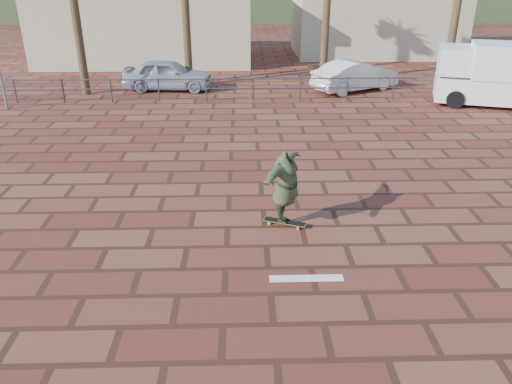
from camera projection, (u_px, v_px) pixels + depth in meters
ground at (266, 246)px, 10.47m from camera, size 120.00×120.00×0.00m
paint_stripe at (306, 278)px, 9.40m from camera, size 1.40×0.22×0.01m
guardrail at (253, 85)px, 21.07m from camera, size 24.06×0.06×1.00m
building_west at (148, 21)px, 29.32m from camera, size 12.60×7.60×4.50m
building_east at (376, 12)px, 31.38m from camera, size 10.60×6.60×5.00m
longboard at (285, 222)px, 11.27m from camera, size 0.99×0.55×0.10m
skateboarder at (285, 187)px, 10.90m from camera, size 1.34×2.13×1.69m
campervan at (500, 74)px, 20.20m from camera, size 5.17×3.36×2.48m
car_silver at (168, 75)px, 22.99m from camera, size 4.19×1.92×1.39m
car_white at (355, 76)px, 22.85m from camera, size 4.31×3.22×1.36m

